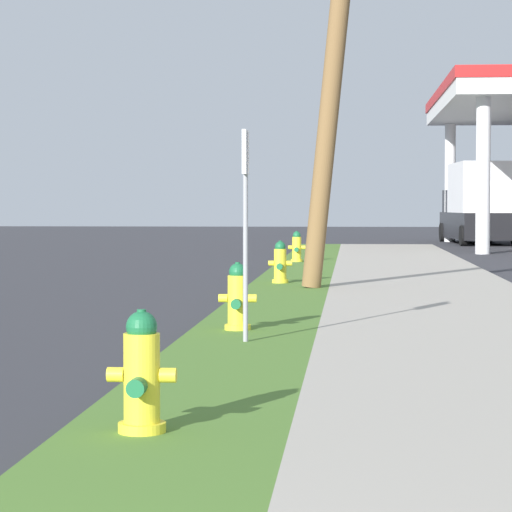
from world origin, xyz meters
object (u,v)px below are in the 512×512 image
object	(u,v)px
fire_hydrant_second	(238,300)
truck_black_at_forecourt	(478,205)
fire_hydrant_fourth	(297,248)
fire_hydrant_third	(280,264)
fire_hydrant_nearest	(142,379)
street_sign_post	(245,191)

from	to	relation	value
fire_hydrant_second	truck_black_at_forecourt	distance (m)	33.75
fire_hydrant_fourth	truck_black_at_forecourt	distance (m)	18.57
fire_hydrant_third	fire_hydrant_fourth	world-z (taller)	same
fire_hydrant_nearest	fire_hydrant_second	distance (m)	5.87
fire_hydrant_fourth	fire_hydrant_third	bearing A→B (deg)	-89.47
fire_hydrant_fourth	truck_black_at_forecourt	size ratio (longest dim) A/B	0.11
fire_hydrant_nearest	fire_hydrant_third	world-z (taller)	same
fire_hydrant_third	truck_black_at_forecourt	world-z (taller)	truck_black_at_forecourt
fire_hydrant_second	fire_hydrant_third	xyz separation A→B (m)	(-0.01, 7.85, 0.00)
truck_black_at_forecourt	street_sign_post	bearing A→B (deg)	-99.80
fire_hydrant_second	fire_hydrant_fourth	distance (m)	15.70
fire_hydrant_nearest	fire_hydrant_fourth	world-z (taller)	same
fire_hydrant_second	fire_hydrant_fourth	bearing A→B (deg)	90.28
fire_hydrant_nearest	street_sign_post	bearing A→B (deg)	87.62
fire_hydrant_second	fire_hydrant_fourth	size ratio (longest dim) A/B	1.00
fire_hydrant_second	fire_hydrant_third	world-z (taller)	same
truck_black_at_forecourt	fire_hydrant_fourth	bearing A→B (deg)	-109.49
fire_hydrant_fourth	street_sign_post	distance (m)	16.84
fire_hydrant_nearest	truck_black_at_forecourt	xyz separation A→B (m)	(6.12, 39.05, 1.04)
fire_hydrant_second	truck_black_at_forecourt	world-z (taller)	truck_black_at_forecourt
fire_hydrant_second	truck_black_at_forecourt	size ratio (longest dim) A/B	0.11
fire_hydrant_fourth	truck_black_at_forecourt	xyz separation A→B (m)	(6.19, 17.48, 1.04)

